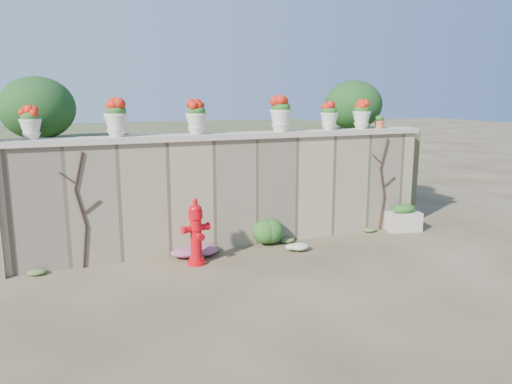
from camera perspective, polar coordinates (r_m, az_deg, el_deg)
name	(u,v)px	position (r m, az deg, el deg)	size (l,w,h in m)	color
ground	(274,276)	(7.90, 2.06, -9.57)	(80.00, 80.00, 0.00)	#483824
stone_wall	(233,193)	(9.22, -2.69, -0.08)	(8.00, 0.40, 2.00)	tan
wall_cap	(232,136)	(9.08, -2.75, 6.43)	(8.10, 0.52, 0.10)	beige
raised_fill	(186,169)	(12.23, -7.99, 2.59)	(9.00, 6.00, 2.00)	#384C23
back_shrub_left	(37,108)	(9.67, -23.72, 8.77)	(1.30, 1.30, 1.10)	#143814
back_shrub_right	(353,105)	(11.70, 11.07, 9.74)	(1.30, 1.30, 1.10)	#143814
vine_left	(81,209)	(8.46, -19.33, -1.80)	(0.60, 0.04, 1.91)	black
vine_right	(383,183)	(10.60, 14.30, 1.00)	(0.60, 0.04, 1.91)	black
fire_hydrant	(196,232)	(8.32, -6.88, -4.52)	(0.48, 0.34, 1.11)	red
planter_box	(403,218)	(10.79, 16.50, -2.91)	(0.75, 0.54, 0.56)	beige
green_shrub	(268,229)	(9.39, 1.44, -4.27)	(0.63, 0.57, 0.60)	#1E5119
magenta_clump	(195,250)	(8.84, -6.94, -6.57)	(0.88, 0.58, 0.23)	#C5279A
white_flowers	(297,247)	(9.06, 4.71, -6.26)	(0.50, 0.40, 0.18)	white
urn_pot_0	(30,123)	(8.48, -24.38, 7.18)	(0.33, 0.33, 0.51)	beige
urn_pot_1	(116,118)	(8.56, -15.69, 8.13)	(0.39, 0.39, 0.62)	beige
urn_pot_2	(196,118)	(8.85, -6.83, 8.45)	(0.37, 0.37, 0.59)	beige
urn_pot_3	(281,114)	(9.44, 2.86, 8.88)	(0.42, 0.42, 0.66)	beige
urn_pot_4	(329,116)	(9.96, 8.37, 8.57)	(0.35, 0.35, 0.54)	beige
urn_pot_5	(362,115)	(10.37, 11.98, 8.62)	(0.36, 0.36, 0.57)	beige
terracotta_pot	(379,122)	(10.64, 13.93, 7.72)	(0.22, 0.22, 0.26)	#C2603B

